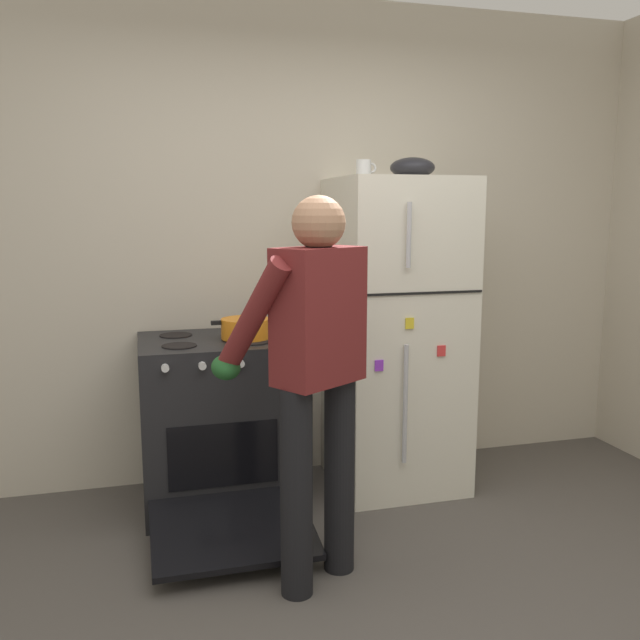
{
  "coord_description": "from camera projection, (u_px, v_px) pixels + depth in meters",
  "views": [
    {
      "loc": [
        -0.83,
        -1.85,
        1.54
      ],
      "look_at": [
        0.03,
        1.32,
        1.0
      ],
      "focal_mm": 37.59,
      "sensor_mm": 36.0,
      "label": 1
    }
  ],
  "objects": [
    {
      "name": "person_cook",
      "position": [
        313.0,
        359.0,
        2.69
      ],
      "size": [
        0.63,
        0.66,
        1.6
      ],
      "color": "black",
      "rests_on": "ground"
    },
    {
      "name": "refrigerator",
      "position": [
        395.0,
        335.0,
        3.73
      ],
      "size": [
        0.68,
        0.72,
        1.71
      ],
      "color": "silver",
      "rests_on": "ground"
    },
    {
      "name": "stove_range",
      "position": [
        216.0,
        423.0,
        3.52
      ],
      "size": [
        0.76,
        1.2,
        0.89
      ],
      "color": "black",
      "rests_on": "ground"
    },
    {
      "name": "mixing_bowl",
      "position": [
        412.0,
        168.0,
        3.6
      ],
      "size": [
        0.24,
        0.24,
        0.11
      ],
      "primitive_type": "ellipsoid",
      "color": "black",
      "rests_on": "refrigerator"
    },
    {
      "name": "red_pot",
      "position": [
        245.0,
        328.0,
        3.44
      ],
      "size": [
        0.35,
        0.25,
        0.1
      ],
      "color": "orange",
      "rests_on": "stove_range"
    },
    {
      "name": "kitchen_wall_back",
      "position": [
        286.0,
        243.0,
        3.87
      ],
      "size": [
        6.0,
        0.1,
        2.7
      ],
      "primitive_type": "cube",
      "color": "beige",
      "rests_on": "ground"
    },
    {
      "name": "coffee_mug",
      "position": [
        364.0,
        169.0,
        3.58
      ],
      "size": [
        0.11,
        0.08,
        0.1
      ],
      "color": "silver",
      "rests_on": "refrigerator"
    }
  ]
}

